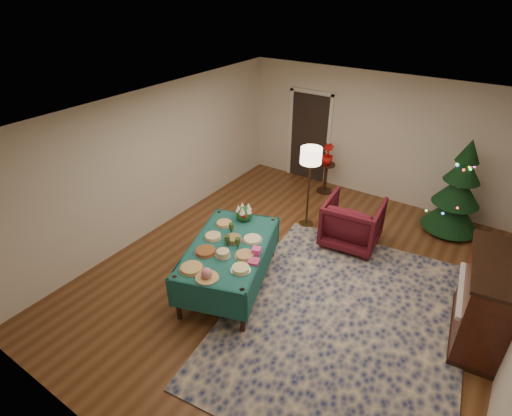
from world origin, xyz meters
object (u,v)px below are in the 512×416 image
Objects in this scene: buffet_table at (229,253)px; armchair at (353,220)px; side_table at (325,178)px; christmas_tree at (458,192)px; piano at (486,302)px; gift_box at (256,251)px; floor_lamp at (311,161)px; potted_plant at (327,159)px.

armchair is at bearing 61.85° from buffet_table.
armchair is at bearing -51.37° from side_table.
christmas_tree reaches higher than side_table.
side_table is at bearing 177.10° from christmas_tree.
piano is (3.45, 1.04, -0.01)m from buffet_table.
floor_lamp is at bearing 97.40° from gift_box.
christmas_tree reaches higher than gift_box.
christmas_tree reaches higher than armchair.
floor_lamp is at bearing 85.49° from buffet_table.
gift_box is 3.77m from potted_plant.
potted_plant is at bearing 0.00° from side_table.
potted_plant reaches higher than gift_box.
piano is (3.27, -1.24, -0.78)m from floor_lamp.
buffet_table is at bearing 56.21° from armchair.
side_table is 0.46× the size of piano.
side_table is at bearing 0.00° from potted_plant.
piano reaches higher than armchair.
armchair is at bearing -51.37° from potted_plant.
floor_lamp reaches higher than potted_plant.
floor_lamp is 1.85m from side_table.
gift_box is 0.08× the size of piano.
christmas_tree reaches higher than buffet_table.
piano reaches higher than buffet_table.
buffet_table is 1.49× the size of piano.
floor_lamp is 0.87× the size of christmas_tree.
armchair is 0.53× the size of christmas_tree.
gift_box is at bearing -161.66° from piano.
buffet_table is 4.80× the size of potted_plant.
piano is (3.58, -2.73, 0.27)m from side_table.
potted_plant is (-1.29, 1.61, 0.33)m from armchair.
floor_lamp reaches higher than armchair.
side_table is at bearing 92.00° from buffet_table.
piano is at bearing -37.34° from potted_plant.
potted_plant is at bearing 101.80° from floor_lamp.
piano is at bearing 18.34° from gift_box.
floor_lamp is 1.63m from potted_plant.
potted_plant is (0.00, 0.00, 0.49)m from side_table.
christmas_tree is 1.25× the size of piano.
armchair is 2.09m from potted_plant.
armchair is 1.43× the size of side_table.
potted_plant is at bearing 177.10° from christmas_tree.
buffet_table is at bearing -125.41° from christmas_tree.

